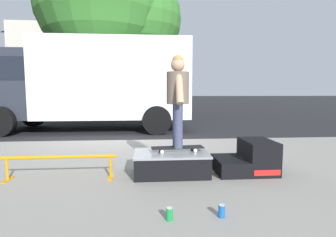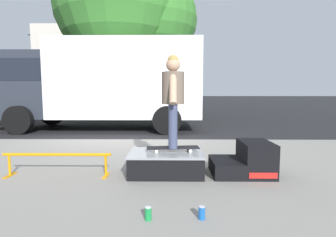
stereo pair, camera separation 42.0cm
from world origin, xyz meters
TOP-DOWN VIEW (x-y plane):
  - ground_plane at (0.00, 0.00)m, footprint 140.00×140.00m
  - sidewalk_slab at (0.00, -3.00)m, footprint 50.00×5.00m
  - skate_box at (1.00, -3.32)m, footprint 1.09×0.70m
  - kicker_ramp at (2.19, -3.32)m, footprint 0.87×0.67m
  - grind_rail at (-0.58, -3.43)m, footprint 1.57×0.28m
  - skateboard at (1.10, -3.28)m, footprint 0.80×0.27m
  - skater_kid at (1.10, -3.28)m, footprint 0.33×0.70m
  - soda_can at (1.37, -4.71)m, footprint 0.07×0.07m
  - soda_can_b at (0.86, -4.74)m, footprint 0.07×0.07m
  - box_truck at (-1.42, 2.20)m, footprint 6.91×2.63m
  - street_tree_main at (-1.04, 5.95)m, footprint 6.83×6.21m
  - house_behind at (-4.15, 14.97)m, footprint 9.54×8.23m

SIDE VIEW (x-z plane):
  - ground_plane at x=0.00m, z-range 0.00..0.00m
  - sidewalk_slab at x=0.00m, z-range 0.00..0.12m
  - soda_can at x=1.37m, z-range 0.12..0.25m
  - soda_can_b at x=0.86m, z-range 0.12..0.25m
  - skate_box at x=1.00m, z-range 0.13..0.46m
  - kicker_ramp at x=2.19m, z-range 0.08..0.57m
  - grind_rail at x=-0.58m, z-range 0.21..0.55m
  - skateboard at x=1.10m, z-range 0.47..0.54m
  - skater_kid at x=1.10m, z-range 0.64..1.99m
  - box_truck at x=-1.42m, z-range 0.18..3.23m
  - house_behind at x=-4.15m, z-range 0.04..8.44m
  - street_tree_main at x=-1.04m, z-range 1.06..9.76m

